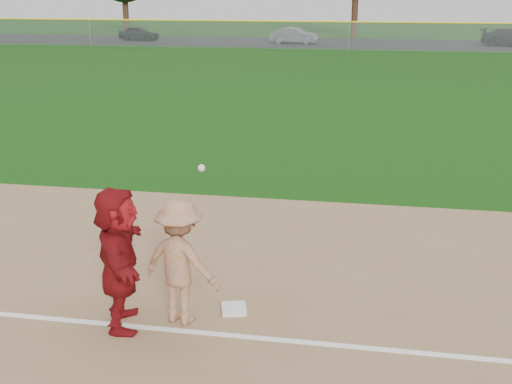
% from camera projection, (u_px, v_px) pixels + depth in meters
% --- Properties ---
extents(ground, '(160.00, 160.00, 0.00)m').
position_uv_depth(ground, '(238.00, 308.00, 9.30)').
color(ground, '#13420C').
rests_on(ground, ground).
extents(foul_line, '(60.00, 0.10, 0.01)m').
position_uv_depth(foul_line, '(226.00, 335.00, 8.55)').
color(foul_line, white).
rests_on(foul_line, infield_dirt).
extents(parking_asphalt, '(120.00, 10.00, 0.01)m').
position_uv_depth(parking_asphalt, '(351.00, 43.00, 52.41)').
color(parking_asphalt, black).
rests_on(parking_asphalt, ground).
extents(first_base, '(0.42, 0.42, 0.08)m').
position_uv_depth(first_base, '(234.00, 309.00, 9.16)').
color(first_base, white).
rests_on(first_base, infield_dirt).
extents(base_runner, '(1.16, 1.93, 1.98)m').
position_uv_depth(base_runner, '(119.00, 258.00, 8.52)').
color(base_runner, maroon).
rests_on(base_runner, infield_dirt).
extents(car_left, '(3.60, 1.76, 1.18)m').
position_uv_depth(car_left, '(139.00, 33.00, 54.84)').
color(car_left, black).
rests_on(car_left, parking_asphalt).
extents(car_mid, '(3.99, 1.73, 1.28)m').
position_uv_depth(car_mid, '(294.00, 35.00, 51.89)').
color(car_mid, '#585A60').
rests_on(car_mid, parking_asphalt).
extents(car_right, '(5.00, 3.15, 1.35)m').
position_uv_depth(car_right, '(512.00, 37.00, 49.52)').
color(car_right, black).
rests_on(car_right, parking_asphalt).
extents(first_base_play, '(1.27, 0.95, 2.22)m').
position_uv_depth(first_base_play, '(180.00, 262.00, 8.67)').
color(first_base_play, gray).
rests_on(first_base_play, infield_dirt).
extents(outfield_fence, '(110.00, 0.12, 110.00)m').
position_uv_depth(outfield_fence, '(350.00, 22.00, 46.19)').
color(outfield_fence, '#999EA0').
rests_on(outfield_fence, ground).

